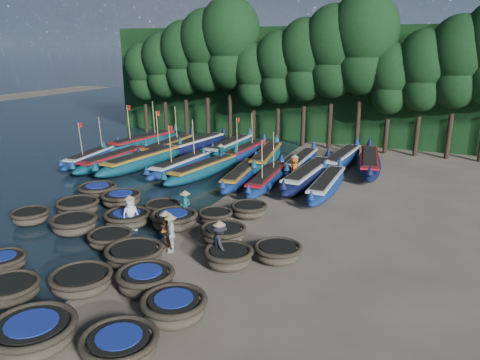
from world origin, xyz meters
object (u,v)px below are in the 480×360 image
at_px(long_boat_11, 197,144).
at_px(long_boat_15, 301,162).
at_px(coracle_17, 174,220).
at_px(coracle_18, 223,234).
at_px(long_boat_13, 244,152).
at_px(fisherman_5, 221,157).
at_px(coracle_21, 121,199).
at_px(long_boat_16, 342,159).
at_px(long_boat_5, 241,175).
at_px(long_boat_14, 266,157).
at_px(coracle_10, 30,216).
at_px(fisherman_4, 171,233).
at_px(fisherman_2, 166,229).
at_px(coracle_23, 215,216).
at_px(coracle_2, 9,290).
at_px(coracle_8, 146,280).
at_px(coracle_19, 278,252).
at_px(long_boat_7, 308,175).
at_px(long_boat_8, 327,185).
at_px(fisherman_0, 130,213).
at_px(long_boat_12, 229,147).
at_px(long_boat_3, 183,165).
at_px(coracle_15, 78,207).
at_px(coracle_12, 110,239).
at_px(coracle_24, 249,210).
at_px(long_boat_0, 93,157).
at_px(fisherman_6, 294,169).
at_px(coracle_9, 174,307).
at_px(coracle_11, 74,224).
at_px(coracle_13, 134,255).
at_px(fisherman_1, 185,205).
at_px(coracle_14, 229,257).
at_px(long_boat_6, 267,179).
at_px(fisherman_3, 220,243).
at_px(coracle_3, 33,333).
at_px(coracle_16, 127,218).
at_px(coracle_4, 120,346).
at_px(long_boat_4, 204,169).
at_px(long_boat_17, 369,163).
at_px(coracle_7, 81,281).
at_px(long_boat_1, 113,160).

xyz_separation_m(long_boat_11, long_boat_15, (9.48, -1.95, -0.06)).
relative_size(coracle_17, coracle_18, 1.13).
distance_m(long_boat_13, fisherman_5, 3.52).
relative_size(coracle_21, long_boat_16, 0.30).
height_order(long_boat_5, long_boat_14, long_boat_14).
height_order(coracle_10, fisherman_4, fisherman_4).
bearing_deg(fisherman_2, coracle_23, 164.32).
height_order(coracle_2, long_boat_14, long_boat_14).
relative_size(coracle_8, coracle_18, 0.91).
height_order(coracle_17, coracle_19, coracle_17).
height_order(long_boat_7, long_boat_8, long_boat_7).
distance_m(coracle_2, fisherman_0, 6.89).
bearing_deg(long_boat_12, long_boat_3, -93.98).
height_order(coracle_15, long_boat_7, long_boat_7).
relative_size(coracle_12, long_boat_8, 0.28).
xyz_separation_m(coracle_24, long_boat_11, (-9.84, 12.38, 0.17)).
bearing_deg(coracle_21, long_boat_0, 138.68).
bearing_deg(fisherman_6, long_boat_5, -73.64).
xyz_separation_m(coracle_8, coracle_9, (1.87, -1.15, -0.00)).
xyz_separation_m(coracle_9, fisherman_6, (-1.22, 16.49, 0.42)).
relative_size(coracle_15, coracle_18, 1.10).
distance_m(coracle_11, long_boat_7, 14.37).
bearing_deg(fisherman_0, coracle_17, -34.37).
distance_m(coracle_13, fisherman_1, 4.92).
bearing_deg(long_boat_0, coracle_23, -35.35).
relative_size(long_boat_8, long_boat_15, 1.03).
distance_m(coracle_14, long_boat_6, 10.95).
distance_m(coracle_13, fisherman_3, 3.43).
xyz_separation_m(coracle_3, long_boat_12, (-5.37, 24.81, 0.11)).
xyz_separation_m(coracle_14, coracle_16, (-6.29, 1.91, -0.02)).
bearing_deg(coracle_16, fisherman_2, -22.77).
relative_size(coracle_12, long_boat_16, 0.26).
distance_m(coracle_13, coracle_23, 5.43).
distance_m(coracle_9, fisherman_6, 16.54).
relative_size(long_boat_15, fisherman_2, 4.34).
relative_size(coracle_4, long_boat_7, 0.25).
distance_m(coracle_24, long_boat_16, 12.40).
relative_size(coracle_13, long_boat_16, 0.32).
bearing_deg(long_boat_4, long_boat_11, 130.66).
relative_size(coracle_8, long_boat_7, 0.24).
bearing_deg(coracle_19, long_boat_0, 151.24).
distance_m(coracle_2, long_boat_0, 19.40).
xyz_separation_m(long_boat_5, long_boat_7, (3.98, 1.41, 0.09)).
relative_size(coracle_10, long_boat_17, 0.21).
relative_size(coracle_7, long_boat_13, 0.31).
relative_size(coracle_3, coracle_14, 1.38).
distance_m(coracle_23, long_boat_6, 6.65).
xyz_separation_m(coracle_18, long_boat_1, (-12.99, 8.81, 0.11)).
bearing_deg(fisherman_5, coracle_15, 10.02).
distance_m(long_boat_4, fisherman_3, 12.74).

